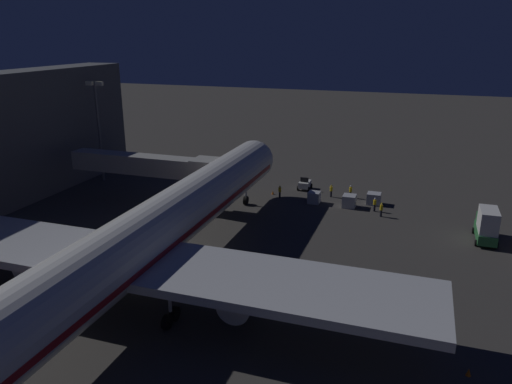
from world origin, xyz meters
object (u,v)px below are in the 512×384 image
ground_crew_near_nose_gear (280,191)px  ground_crew_under_port_wing (351,191)px  jet_bridge (155,166)px  ops_van (487,225)px  ground_crew_by_tug (331,190)px  airliner_at_gate (134,247)px  apron_floodlight_mast (98,123)px  baggage_container_near_belt (314,197)px  traffic_cone_wingtip_svc_side (469,372)px  ground_crew_by_belt_loader (381,209)px  baggage_container_far_row (374,199)px  traffic_cone_nose_starboard (245,190)px  traffic_cone_nose_port (273,192)px  ground_crew_marshaller_fwd (375,204)px  baggage_container_mid_row (349,201)px  pushback_tug (305,184)px

ground_crew_near_nose_gear → ground_crew_under_port_wing: size_ratio=0.99×
jet_bridge → ops_van: bearing=-178.8°
ground_crew_by_tug → airliner_at_gate: bearing=73.1°
apron_floodlight_mast → ground_crew_near_nose_gear: (-29.10, -0.59, -8.14)m
baggage_container_near_belt → ground_crew_by_tug: ground_crew_by_tug is taller
ground_crew_under_port_wing → ground_crew_by_tug: size_ratio=1.02×
baggage_container_near_belt → traffic_cone_wingtip_svc_side: bearing=119.1°
jet_bridge → ground_crew_by_tug: 25.01m
ground_crew_by_belt_loader → baggage_container_far_row: bearing=-73.5°
airliner_at_gate → traffic_cone_wingtip_svc_side: bearing=178.1°
apron_floodlight_mast → baggage_container_far_row: bearing=-177.0°
airliner_at_gate → traffic_cone_nose_starboard: airliner_at_gate is taller
traffic_cone_nose_port → traffic_cone_nose_starboard: (4.40, 0.00, 0.00)m
ground_crew_marshaller_fwd → traffic_cone_wingtip_svc_side: size_ratio=3.40×
jet_bridge → ground_crew_by_belt_loader: size_ratio=11.51×
ground_crew_near_nose_gear → ground_crew_by_belt_loader: (-14.38, 3.10, 0.02)m
jet_bridge → ground_crew_marshaller_fwd: size_ratio=11.50×
ground_crew_under_port_wing → airliner_at_gate: bearing=69.4°
baggage_container_mid_row → ground_crew_marshaller_fwd: 3.50m
pushback_tug → ground_crew_by_tug: pushback_tug is taller
pushback_tug → ground_crew_marshaller_fwd: pushback_tug is taller
apron_floodlight_mast → ground_crew_by_tug: bearing=-174.7°
airliner_at_gate → pushback_tug: 37.60m
apron_floodlight_mast → ground_crew_under_port_wing: bearing=-174.3°
ops_van → ground_crew_by_tug: bearing=-27.4°
airliner_at_gate → traffic_cone_nose_starboard: (2.20, -32.97, -5.14)m
pushback_tug → traffic_cone_nose_starboard: bearing=25.0°
jet_bridge → ground_crew_by_tug: jet_bridge is taller
ground_crew_marshaller_fwd → baggage_container_mid_row: bearing=-11.1°
traffic_cone_wingtip_svc_side → airliner_at_gate: bearing=-1.9°
pushback_tug → ground_crew_by_tug: 5.00m
jet_bridge → ground_crew_by_belt_loader: bearing=-170.2°
traffic_cone_wingtip_svc_side → traffic_cone_nose_starboard: bearing=-49.7°
traffic_cone_nose_port → traffic_cone_wingtip_svc_side: bearing=125.7°
baggage_container_near_belt → ground_crew_near_nose_gear: ground_crew_near_nose_gear is taller
ground_crew_by_belt_loader → ground_crew_under_port_wing: ground_crew_by_belt_loader is taller
baggage_container_far_row → apron_floodlight_mast: bearing=3.0°
pushback_tug → traffic_cone_nose_starboard: 9.12m
pushback_tug → traffic_cone_wingtip_svc_side: 42.92m
baggage_container_mid_row → ground_crew_marshaller_fwd: (-3.43, 0.67, 0.20)m
pushback_tug → ground_crew_near_nose_gear: pushback_tug is taller
baggage_container_near_belt → baggage_container_far_row: 8.18m
ops_van → baggage_container_far_row: size_ratio=2.98×
apron_floodlight_mast → traffic_cone_nose_starboard: 25.00m
apron_floodlight_mast → pushback_tug: size_ratio=6.29×
baggage_container_far_row → ground_crew_by_tug: 6.21m
pushback_tug → ground_crew_by_tug: (-4.42, 2.33, 0.22)m
ground_crew_by_belt_loader → ground_crew_by_tug: bearing=-37.8°
ground_crew_by_tug → baggage_container_mid_row: bearing=132.0°
ground_crew_marshaller_fwd → ground_crew_by_tug: 7.70m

